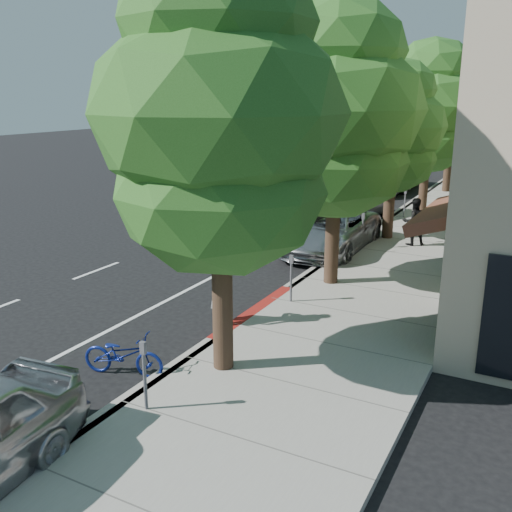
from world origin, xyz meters
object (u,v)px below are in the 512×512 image
Objects in this scene: cyclist at (222,288)px; dark_suv_far at (397,174)px; pedestrian at (414,222)px; silver_suv at (329,230)px; bicycle at (123,355)px; street_tree_0 at (219,120)px; street_tree_3 at (430,108)px; white_pickup at (386,178)px; dark_sedan at (360,204)px; street_tree_2 at (394,129)px; street_tree_4 at (453,106)px; street_tree_1 at (337,114)px; street_tree_5 at (470,106)px.

dark_suv_far is (-1.69, 22.65, -0.14)m from cyclist.
cyclist is 1.18× the size of pedestrian.
cyclist is 7.70m from silver_suv.
cyclist reaches higher than bicycle.
street_tree_0 is 18.00m from street_tree_3.
bicycle is (-0.49, -2.95, -0.56)m from cyclist.
white_pickup is at bearing -96.63° from dark_suv_far.
dark_sedan is at bearing -84.10° from pedestrian.
cyclist is at bearing -96.90° from street_tree_2.
street_tree_4 reaches higher than silver_suv.
street_tree_0 is 3.97× the size of cyclist.
bicycle is (-1.70, -25.00, -4.28)m from street_tree_4.
street_tree_0 reaches higher than street_tree_2.
silver_suv is at bearing 111.55° from street_tree_1.
white_pickup is (-3.10, 10.91, -3.39)m from street_tree_2.
street_tree_3 is at bearing 90.00° from street_tree_2.
bicycle is at bearing -97.46° from street_tree_2.
street_tree_2 is 3.92× the size of pedestrian.
street_tree_0 is 6.00m from street_tree_1.
street_tree_2 is 4.40m from silver_suv.
street_tree_2 is 13.35m from dark_suv_far.
street_tree_4 is 14.96m from silver_suv.
street_tree_4 reaches higher than dark_suv_far.
pedestrian is (1.10, -18.66, -3.61)m from street_tree_5.
street_tree_5 is at bearing 61.80° from dark_suv_far.
dark_sedan is 0.78× the size of white_pickup.
street_tree_4 is 4.59× the size of bicycle.
pedestrian is at bearing 32.76° from silver_suv.
street_tree_3 reaches higher than street_tree_5.
street_tree_0 is at bearing 50.58° from pedestrian.
street_tree_1 is 19.26m from dark_suv_far.
street_tree_3 is (0.00, 12.00, -0.12)m from street_tree_1.
street_tree_5 is (-0.00, 30.00, -0.34)m from street_tree_0.
dark_suv_far is at bearing 94.68° from silver_suv.
street_tree_2 is 13.63m from bicycle.
street_tree_0 is 4.72× the size of bicycle.
bicycle is 0.99× the size of pedestrian.
street_tree_0 is at bearing -90.00° from street_tree_4.
street_tree_3 is 1.01× the size of street_tree_4.
street_tree_3 is at bearing -56.51° from white_pickup.
street_tree_3 is 7.04m from white_pickup.
street_tree_4 is 6.00m from street_tree_5.
cyclist is 3.04m from bicycle.
dark_suv_far reaches higher than white_pickup.
pedestrian is (1.10, -0.66, -3.18)m from street_tree_2.
street_tree_4 is 9.90m from dark_sedan.
dark_suv_far is 13.86m from pedestrian.
street_tree_1 is 1.18× the size of street_tree_2.
street_tree_0 is 1.01× the size of street_tree_1.
bicycle is 0.31× the size of white_pickup.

